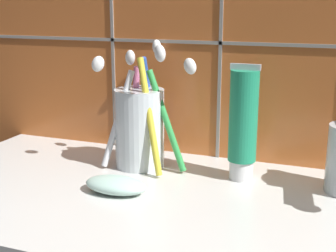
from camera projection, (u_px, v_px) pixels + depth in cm
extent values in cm
cube|color=silver|center=(168.00, 203.00, 58.01)|extent=(70.22, 34.65, 2.00)
cube|color=gray|center=(209.00, 43.00, 68.42)|extent=(80.22, 0.24, 0.50)
cylinder|color=silver|center=(140.00, 128.00, 67.16)|extent=(7.10, 7.10, 11.33)
cylinder|color=green|center=(166.00, 121.00, 65.01)|extent=(6.59, 2.32, 14.02)
ellipsoid|color=white|center=(187.00, 66.00, 61.26)|extent=(2.64, 1.80, 2.68)
cylinder|color=blue|center=(150.00, 107.00, 69.55)|extent=(1.16, 6.19, 15.58)
ellipsoid|color=white|center=(157.00, 47.00, 70.11)|extent=(1.40, 2.37, 2.63)
cylinder|color=pink|center=(135.00, 114.00, 68.51)|extent=(2.66, 2.23, 14.10)
ellipsoid|color=white|center=(130.00, 58.00, 67.24)|extent=(2.34, 2.18, 2.39)
cylinder|color=white|center=(118.00, 119.00, 66.09)|extent=(4.79, 3.60, 13.89)
ellipsoid|color=white|center=(98.00, 64.00, 63.55)|extent=(2.61, 2.34, 2.61)
cylinder|color=yellow|center=(150.00, 117.00, 63.55)|extent=(5.16, 4.22, 15.76)
ellipsoid|color=white|center=(160.00, 53.00, 59.01)|extent=(2.60, 2.41, 2.61)
cylinder|color=white|center=(241.00, 169.00, 63.13)|extent=(3.20, 3.20, 2.66)
cylinder|color=#1E8C60|center=(243.00, 116.00, 61.25)|extent=(3.76, 3.76, 12.13)
cube|color=silver|center=(245.00, 67.00, 59.60)|extent=(3.95, 0.36, 0.80)
ellipsoid|color=silver|center=(116.00, 185.00, 58.59)|extent=(8.15, 4.65, 2.00)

